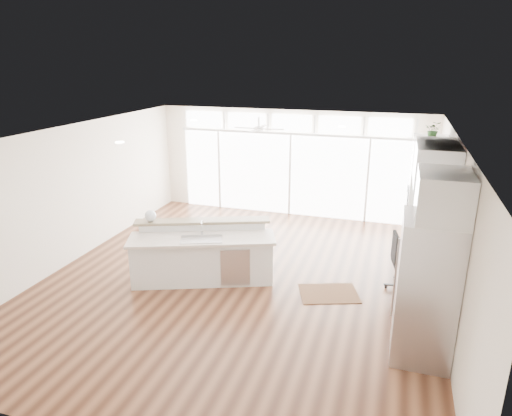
% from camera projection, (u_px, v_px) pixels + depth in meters
% --- Properties ---
extents(floor, '(7.00, 8.00, 0.02)m').
position_uv_depth(floor, '(240.00, 280.00, 8.48)').
color(floor, '#412214').
rests_on(floor, ground).
extents(ceiling, '(7.00, 8.00, 0.02)m').
position_uv_depth(ceiling, '(238.00, 134.00, 7.63)').
color(ceiling, white).
rests_on(ceiling, wall_back).
extents(wall_back, '(7.00, 0.04, 2.70)m').
position_uv_depth(wall_back, '(291.00, 163.00, 11.67)').
color(wall_back, white).
rests_on(wall_back, floor).
extents(wall_front, '(7.00, 0.04, 2.70)m').
position_uv_depth(wall_front, '(102.00, 336.00, 4.43)').
color(wall_front, white).
rests_on(wall_front, floor).
extents(wall_left, '(0.04, 8.00, 2.70)m').
position_uv_depth(wall_left, '(73.00, 194.00, 9.05)').
color(wall_left, white).
rests_on(wall_left, floor).
extents(wall_right, '(0.04, 8.00, 2.70)m').
position_uv_depth(wall_right, '(452.00, 232.00, 7.05)').
color(wall_right, white).
rests_on(wall_right, floor).
extents(glass_wall, '(5.80, 0.06, 2.08)m').
position_uv_depth(glass_wall, '(290.00, 175.00, 11.71)').
color(glass_wall, white).
rests_on(glass_wall, wall_back).
extents(transom_row, '(5.90, 0.06, 0.40)m').
position_uv_depth(transom_row, '(292.00, 123.00, 11.30)').
color(transom_row, white).
rests_on(transom_row, wall_back).
extents(desk_window, '(0.04, 0.85, 0.85)m').
position_uv_depth(desk_window, '(449.00, 214.00, 7.27)').
color(desk_window, white).
rests_on(desk_window, wall_right).
extents(ceiling_fan, '(1.16, 1.16, 0.32)m').
position_uv_depth(ceiling_fan, '(259.00, 124.00, 10.37)').
color(ceiling_fan, silver).
rests_on(ceiling_fan, ceiling).
extents(recessed_lights, '(3.40, 3.00, 0.02)m').
position_uv_depth(recessed_lights, '(242.00, 134.00, 7.81)').
color(recessed_lights, white).
rests_on(recessed_lights, ceiling).
extents(oven_cabinet, '(0.64, 1.20, 2.50)m').
position_uv_depth(oven_cabinet, '(425.00, 203.00, 8.81)').
color(oven_cabinet, white).
rests_on(oven_cabinet, floor).
extents(desk_nook, '(0.72, 1.30, 0.76)m').
position_uv_depth(desk_nook, '(419.00, 277.00, 7.74)').
color(desk_nook, white).
rests_on(desk_nook, floor).
extents(upper_cabinets, '(0.64, 1.30, 0.64)m').
position_uv_depth(upper_cabinets, '(436.00, 164.00, 7.11)').
color(upper_cabinets, white).
rests_on(upper_cabinets, wall_right).
extents(refrigerator, '(0.76, 0.90, 2.00)m').
position_uv_depth(refrigerator, '(426.00, 289.00, 6.05)').
color(refrigerator, '#AFAFB3').
rests_on(refrigerator, floor).
extents(fridge_cabinet, '(0.64, 0.90, 0.60)m').
position_uv_depth(fridge_cabinet, '(444.00, 196.00, 5.63)').
color(fridge_cabinet, white).
rests_on(fridge_cabinet, wall_right).
extents(framed_photos, '(0.06, 0.22, 0.80)m').
position_uv_depth(framed_photos, '(445.00, 211.00, 7.88)').
color(framed_photos, black).
rests_on(framed_photos, wall_right).
extents(kitchen_island, '(2.80, 1.87, 1.04)m').
position_uv_depth(kitchen_island, '(202.00, 254.00, 8.28)').
color(kitchen_island, white).
rests_on(kitchen_island, floor).
extents(rug, '(1.18, 1.01, 0.01)m').
position_uv_depth(rug, '(329.00, 293.00, 7.96)').
color(rug, '#351E11').
rests_on(rug, floor).
extents(office_chair, '(0.62, 0.59, 1.04)m').
position_uv_depth(office_chair, '(406.00, 263.00, 7.95)').
color(office_chair, black).
rests_on(office_chair, floor).
extents(fishbowl, '(0.27, 0.27, 0.21)m').
position_uv_depth(fishbowl, '(150.00, 216.00, 8.40)').
color(fishbowl, silver).
rests_on(fishbowl, kitchen_island).
extents(monitor, '(0.11, 0.50, 0.41)m').
position_uv_depth(monitor, '(418.00, 245.00, 7.57)').
color(monitor, black).
rests_on(monitor, desk_nook).
extents(keyboard, '(0.18, 0.36, 0.02)m').
position_uv_depth(keyboard, '(406.00, 254.00, 7.69)').
color(keyboard, white).
rests_on(keyboard, desk_nook).
extents(potted_plant, '(0.32, 0.34, 0.25)m').
position_uv_depth(potted_plant, '(433.00, 132.00, 8.38)').
color(potted_plant, '#2D5D27').
rests_on(potted_plant, oven_cabinet).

